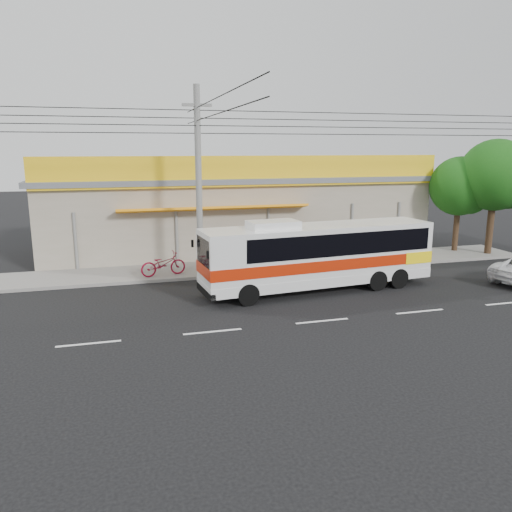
{
  "coord_description": "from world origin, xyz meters",
  "views": [
    {
      "loc": [
        -6.82,
        -18.28,
        6.1
      ],
      "look_at": [
        -1.23,
        2.0,
        1.53
      ],
      "focal_mm": 35.0,
      "sensor_mm": 36.0,
      "label": 1
    }
  ],
  "objects_px": {
    "coach_bus": "(322,252)",
    "motorbike_red": "(163,264)",
    "tree_far": "(498,178)",
    "tree_near": "(462,188)",
    "utility_pole": "(197,121)"
  },
  "relations": [
    {
      "from": "coach_bus",
      "to": "motorbike_red",
      "type": "height_order",
      "value": "coach_bus"
    },
    {
      "from": "coach_bus",
      "to": "tree_far",
      "type": "distance_m",
      "value": 13.1
    },
    {
      "from": "utility_pole",
      "to": "tree_far",
      "type": "relative_size",
      "value": 5.15
    },
    {
      "from": "coach_bus",
      "to": "utility_pole",
      "type": "xyz_separation_m",
      "value": [
        -4.79,
        3.18,
        5.59
      ]
    },
    {
      "from": "coach_bus",
      "to": "utility_pole",
      "type": "distance_m",
      "value": 8.02
    },
    {
      "from": "motorbike_red",
      "to": "tree_near",
      "type": "bearing_deg",
      "value": -96.04
    },
    {
      "from": "tree_near",
      "to": "coach_bus",
      "type": "bearing_deg",
      "value": -154.33
    },
    {
      "from": "utility_pole",
      "to": "coach_bus",
      "type": "bearing_deg",
      "value": -33.58
    },
    {
      "from": "tree_near",
      "to": "tree_far",
      "type": "distance_m",
      "value": 1.94
    },
    {
      "from": "tree_far",
      "to": "coach_bus",
      "type": "bearing_deg",
      "value": -161.9
    },
    {
      "from": "motorbike_red",
      "to": "tree_far",
      "type": "relative_size",
      "value": 0.32
    },
    {
      "from": "coach_bus",
      "to": "tree_far",
      "type": "xyz_separation_m",
      "value": [
        12.17,
        3.98,
        2.77
      ]
    },
    {
      "from": "motorbike_red",
      "to": "tree_far",
      "type": "height_order",
      "value": "tree_far"
    },
    {
      "from": "coach_bus",
      "to": "motorbike_red",
      "type": "distance_m",
      "value": 7.57
    },
    {
      "from": "motorbike_red",
      "to": "utility_pole",
      "type": "height_order",
      "value": "utility_pole"
    }
  ]
}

